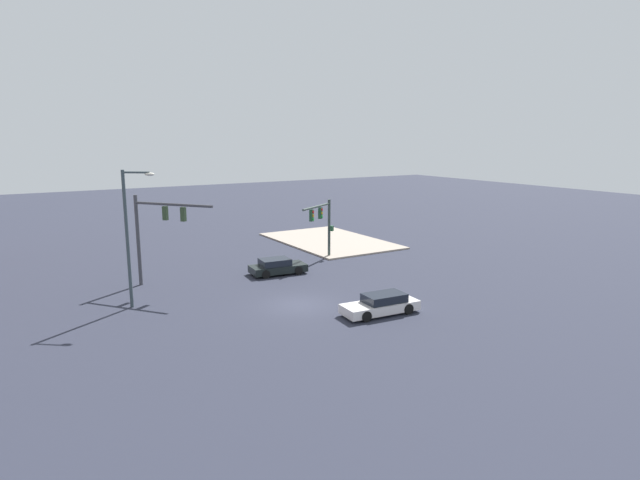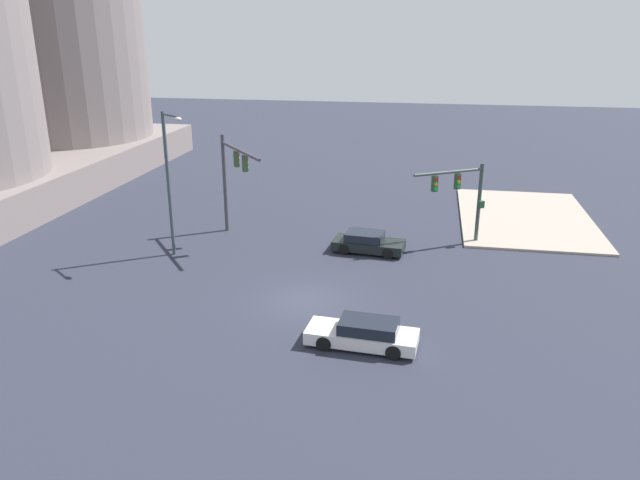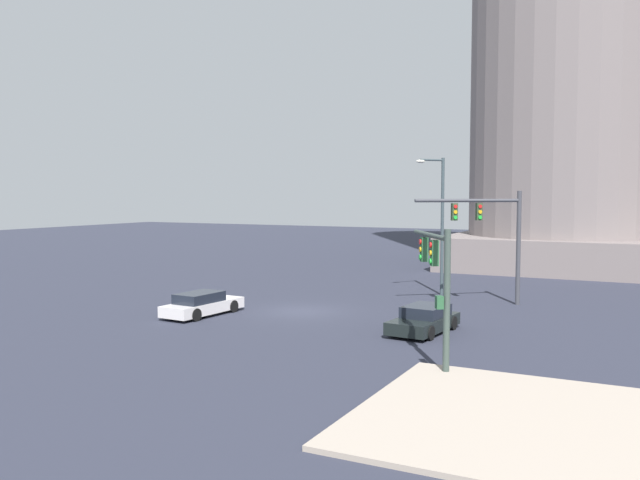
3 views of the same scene
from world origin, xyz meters
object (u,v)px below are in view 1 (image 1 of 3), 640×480
streetlamp_curved_arm (130,230)px  traffic_signal_opposite_side (323,220)px  traffic_signal_near_corner (155,225)px  sedan_car_approaching (381,304)px  sedan_car_waiting_far (277,267)px

streetlamp_curved_arm → traffic_signal_opposite_side: bearing=53.9°
traffic_signal_near_corner → traffic_signal_opposite_side: traffic_signal_near_corner is taller
traffic_signal_opposite_side → sedan_car_approaching: size_ratio=1.05×
streetlamp_curved_arm → traffic_signal_near_corner: bearing=94.8°
traffic_signal_near_corner → sedan_car_approaching: bearing=-0.4°
streetlamp_curved_arm → sedan_car_approaching: size_ratio=1.75×
traffic_signal_opposite_side → sedan_car_approaching: traffic_signal_opposite_side is taller
sedan_car_approaching → traffic_signal_opposite_side: bearing=-103.5°
traffic_signal_near_corner → sedan_car_approaching: size_ratio=1.33×
streetlamp_curved_arm → sedan_car_approaching: bearing=1.6°
sedan_car_approaching → sedan_car_waiting_far: (11.53, 1.08, -0.00)m
traffic_signal_near_corner → sedan_car_waiting_far: bearing=44.3°
traffic_signal_near_corner → traffic_signal_opposite_side: 14.28m
traffic_signal_near_corner → sedan_car_waiting_far: (-1.16, -8.71, -3.81)m
traffic_signal_near_corner → sedan_car_waiting_far: 9.58m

